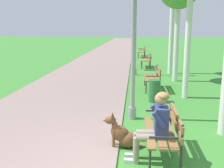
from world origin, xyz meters
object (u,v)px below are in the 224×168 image
lamp_post_near (134,40)px  lamp_post_mid (135,27)px  park_bench_near (165,129)px  park_bench_furthest (142,51)px  person_seated_on_near_bench (155,124)px  dog_brown (123,135)px  park_bench_far (147,59)px  litter_bin (155,91)px  park_bench_mid (154,76)px

lamp_post_near → lamp_post_mid: size_ratio=0.86×
park_bench_near → park_bench_furthest: (-0.02, 16.47, 0.00)m
park_bench_near → lamp_post_mid: size_ratio=0.34×
person_seated_on_near_bench → lamp_post_near: size_ratio=0.33×
park_bench_furthest → dog_brown: (-0.75, -16.20, -0.25)m
park_bench_near → park_bench_far: 11.19m
park_bench_near → litter_bin: bearing=89.0°
lamp_post_near → lamp_post_mid: (0.03, 6.55, 0.31)m
park_bench_far → park_bench_furthest: 5.28m
park_bench_near → dog_brown: (-0.78, 0.27, -0.25)m
person_seated_on_near_bench → litter_bin: person_seated_on_near_bench is taller
park_bench_mid → dog_brown: 5.22m
park_bench_mid → park_bench_far: 5.78m
park_bench_far → litter_bin: (-0.05, -7.51, -0.16)m
park_bench_near → park_bench_mid: (0.14, 5.41, 0.00)m
park_bench_near → lamp_post_near: size_ratio=0.39×
park_bench_far → lamp_post_mid: lamp_post_mid is taller
park_bench_mid → dog_brown: (-0.91, -5.13, -0.25)m
park_bench_mid → lamp_post_mid: lamp_post_mid is taller
park_bench_near → park_bench_mid: bearing=88.5°
park_bench_mid → park_bench_far: size_ratio=1.00×
lamp_post_near → park_bench_mid: bearing=77.6°
park_bench_furthest → lamp_post_mid: size_ratio=0.34×
park_bench_near → lamp_post_near: bearing=106.8°
park_bench_furthest → park_bench_mid: bearing=-89.2°
park_bench_mid → person_seated_on_near_bench: size_ratio=1.20×
dog_brown → lamp_post_near: 2.46m
park_bench_near → lamp_post_mid: bearing=93.9°
lamp_post_near → lamp_post_mid: 6.56m
litter_bin → lamp_post_mid: bearing=97.5°
park_bench_furthest → dog_brown: size_ratio=1.80×
dog_brown → lamp_post_mid: 8.54m
park_bench_mid → person_seated_on_near_bench: 5.66m
park_bench_mid → lamp_post_mid: size_ratio=0.34×
park_bench_mid → park_bench_far: same height
park_bench_far → lamp_post_mid: (-0.69, -2.62, 1.79)m
park_bench_mid → dog_brown: bearing=-100.1°
park_bench_near → park_bench_mid: 5.41m
park_bench_mid → person_seated_on_near_bench: (-0.35, -5.65, 0.17)m
park_bench_far → person_seated_on_near_bench: bearing=-91.6°
lamp_post_near → litter_bin: size_ratio=5.49×
dog_brown → lamp_post_near: (0.17, 1.74, 1.73)m
park_bench_near → park_bench_far: (0.11, 11.19, 0.00)m
park_bench_far → park_bench_furthest: size_ratio=1.00×
litter_bin → dog_brown: bearing=-103.8°
park_bench_far → person_seated_on_near_bench: size_ratio=1.20×
person_seated_on_near_bench → dog_brown: person_seated_on_near_bench is taller
park_bench_far → lamp_post_near: lamp_post_near is taller
park_bench_mid → lamp_post_near: 3.77m
lamp_post_near → park_bench_near: bearing=-73.2°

